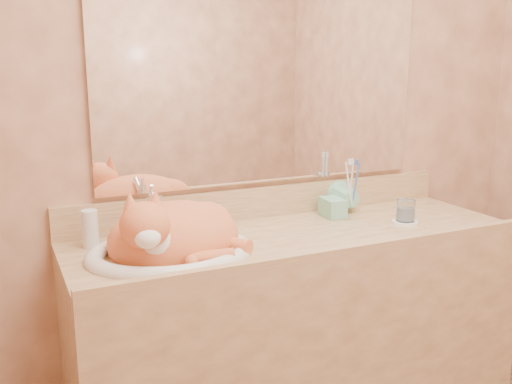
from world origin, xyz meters
name	(u,v)px	position (x,y,z in m)	size (l,w,h in m)	color
wall_back	(265,114)	(0.00, 1.00, 1.25)	(2.40, 0.02, 2.50)	#915C42
vanity_counter	(297,345)	(0.00, 0.72, 0.42)	(1.60, 0.55, 0.85)	olive
mirror	(267,76)	(0.00, 0.99, 1.39)	(1.30, 0.02, 0.80)	white
sink_basin	(170,230)	(-0.47, 0.70, 0.93)	(0.52, 0.43, 0.16)	white
faucet	(153,213)	(-0.47, 0.90, 0.94)	(0.04, 0.12, 0.17)	white
cat	(172,232)	(-0.46, 0.71, 0.92)	(0.43, 0.35, 0.23)	#D15B30
soap_dispenser	(340,199)	(0.23, 0.82, 0.93)	(0.07, 0.08, 0.16)	#76BE9C
toothbrush_cup	(352,201)	(0.32, 0.87, 0.91)	(0.12, 0.12, 0.11)	#76BE9C
toothbrushes	(353,181)	(0.32, 0.87, 0.98)	(0.04, 0.04, 0.23)	silver
saucer	(405,222)	(0.43, 0.68, 0.85)	(0.10, 0.10, 0.01)	white
water_glass	(406,210)	(0.43, 0.68, 0.90)	(0.07, 0.07, 0.08)	silver
lotion_bottle	(90,229)	(-0.68, 0.89, 0.91)	(0.05, 0.05, 0.12)	silver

